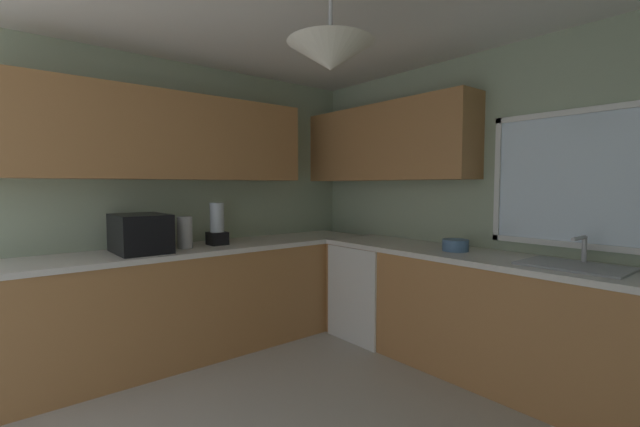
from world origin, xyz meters
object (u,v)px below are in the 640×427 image
(microwave, at_px, (140,233))
(bowl, at_px, (455,245))
(kettle, at_px, (185,232))
(sink_assembly, at_px, (575,265))
(dishwasher, at_px, (373,290))
(blender_appliance, at_px, (217,226))

(microwave, xyz_separation_m, bowl, (1.49, 1.90, -0.10))
(kettle, bearing_deg, bowl, 46.68)
(microwave, xyz_separation_m, sink_assembly, (2.33, 1.91, -0.13))
(microwave, xyz_separation_m, kettle, (0.02, 0.34, -0.02))
(kettle, xyz_separation_m, sink_assembly, (2.31, 1.57, -0.12))
(dishwasher, distance_m, microwave, 2.08)
(dishwasher, distance_m, kettle, 1.77)
(kettle, bearing_deg, sink_assembly, 34.22)
(microwave, relative_size, kettle, 1.87)
(sink_assembly, bearing_deg, bowl, -179.55)
(kettle, relative_size, sink_assembly, 0.43)
(dishwasher, distance_m, bowl, 0.98)
(blender_appliance, bearing_deg, kettle, -86.07)
(microwave, height_order, blender_appliance, blender_appliance)
(dishwasher, xyz_separation_m, kettle, (-0.64, -1.53, 0.60))
(microwave, bearing_deg, kettle, 86.62)
(microwave, distance_m, kettle, 0.34)
(microwave, xyz_separation_m, blender_appliance, (-0.00, 0.63, 0.02))
(kettle, distance_m, sink_assembly, 2.79)
(dishwasher, height_order, microwave, microwave)
(microwave, height_order, kettle, microwave)
(sink_assembly, relative_size, bowl, 3.01)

